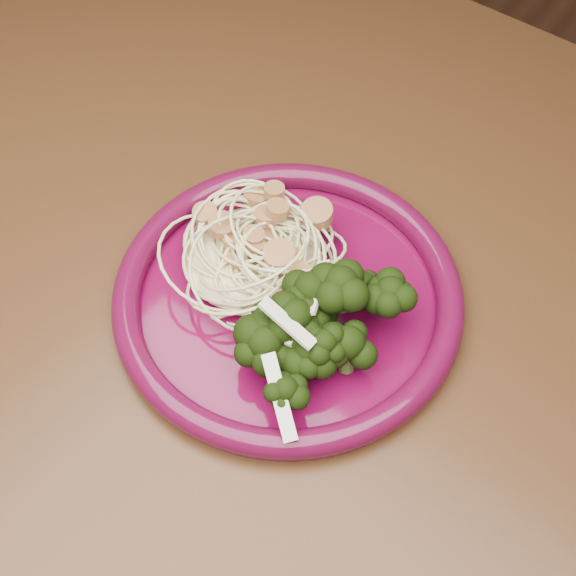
# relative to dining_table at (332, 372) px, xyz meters

# --- Properties ---
(dining_table) EXTENTS (1.20, 0.80, 0.75)m
(dining_table) POSITION_rel_dining_table_xyz_m (0.00, 0.00, 0.00)
(dining_table) COLOR #472814
(dining_table) RESTS_ON ground
(dinner_plate) EXTENTS (0.32, 0.32, 0.02)m
(dinner_plate) POSITION_rel_dining_table_xyz_m (-0.03, -0.02, 0.11)
(dinner_plate) COLOR #530528
(dinner_plate) RESTS_ON dining_table
(spaghetti_pile) EXTENTS (0.14, 0.12, 0.03)m
(spaghetti_pile) POSITION_rel_dining_table_xyz_m (-0.07, -0.01, 0.12)
(spaghetti_pile) COLOR beige
(spaghetti_pile) RESTS_ON dinner_plate
(scallop_cluster) EXTENTS (0.14, 0.14, 0.04)m
(scallop_cluster) POSITION_rel_dining_table_xyz_m (-0.07, -0.01, 0.15)
(scallop_cluster) COLOR #B37E49
(scallop_cluster) RESTS_ON spaghetti_pile
(broccoli_pile) EXTENTS (0.11, 0.15, 0.05)m
(broccoli_pile) POSITION_rel_dining_table_xyz_m (0.02, -0.03, 0.13)
(broccoli_pile) COLOR black
(broccoli_pile) RESTS_ON dinner_plate
(onion_garnish) EXTENTS (0.08, 0.10, 0.05)m
(onion_garnish) POSITION_rel_dining_table_xyz_m (0.02, -0.03, 0.16)
(onion_garnish) COLOR beige
(onion_garnish) RESTS_ON broccoli_pile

